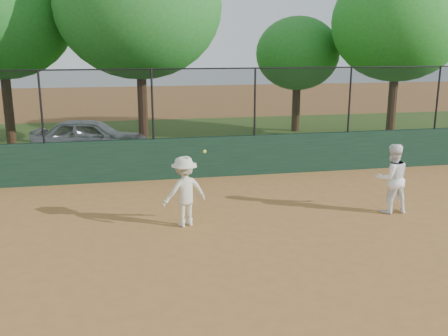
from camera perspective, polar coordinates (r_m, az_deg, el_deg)
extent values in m
plane|color=#A96D36|center=(9.19, -2.20, -10.80)|extent=(80.00, 80.00, 0.00)
cube|color=#173423|center=(14.66, -6.03, 1.08)|extent=(26.00, 0.20, 1.20)
cube|color=#315219|center=(20.64, -7.61, 3.09)|extent=(36.00, 12.00, 0.01)
imported|color=#A5AAAF|center=(18.07, -14.98, 3.37)|extent=(4.20, 2.23, 1.36)
imported|color=white|center=(12.21, 18.62, -1.15)|extent=(0.80, 0.63, 1.64)
imported|color=beige|center=(10.77, -4.54, -2.69)|extent=(1.12, 0.85, 1.54)
sphere|color=#D6F636|center=(10.34, -2.22, 1.90)|extent=(0.07, 0.07, 0.07)
cube|color=black|center=(14.39, -6.19, 7.30)|extent=(26.00, 0.02, 2.00)
cylinder|color=black|center=(14.32, -6.29, 11.20)|extent=(26.00, 0.04, 0.04)
cylinder|color=black|center=(14.50, -20.18, 6.58)|extent=(0.06, 0.06, 2.00)
cylinder|color=black|center=(14.36, -8.19, 7.22)|extent=(0.06, 0.06, 2.00)
cylinder|color=black|center=(14.83, 3.55, 7.55)|extent=(0.06, 0.06, 2.00)
cylinder|color=black|center=(15.87, 14.17, 7.57)|extent=(0.06, 0.06, 2.00)
cylinder|color=black|center=(17.37, 23.21, 7.39)|extent=(0.06, 0.06, 2.00)
cylinder|color=#422C17|center=(20.92, -23.39, 6.09)|extent=(0.36, 0.36, 2.80)
cylinder|color=#402816|center=(18.88, -9.26, 6.43)|extent=(0.36, 0.36, 2.87)
ellipsoid|color=#206622|center=(18.78, -9.73, 17.78)|extent=(5.94, 5.40, 5.13)
cylinder|color=#412B15|center=(23.01, 8.22, 6.72)|extent=(0.36, 0.36, 2.02)
ellipsoid|color=#236922|center=(22.84, 8.44, 12.83)|extent=(3.72, 3.39, 3.22)
cylinder|color=#4A301A|center=(21.62, 18.62, 6.49)|extent=(0.36, 0.36, 2.63)
ellipsoid|color=#217220|center=(21.49, 19.34, 15.41)|extent=(5.31, 4.83, 4.58)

